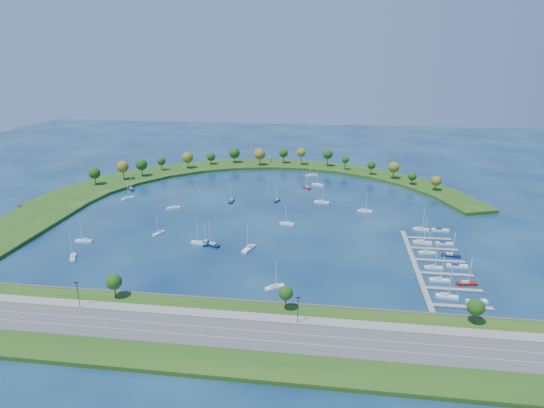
# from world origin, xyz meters

# --- Properties ---
(ground) EXTENTS (700.00, 700.00, 0.00)m
(ground) POSITION_xyz_m (0.00, 0.00, 0.00)
(ground) COLOR #081F47
(ground) RESTS_ON ground
(south_shoreline) EXTENTS (420.00, 43.10, 11.60)m
(south_shoreline) POSITION_xyz_m (0.03, -122.88, 1.00)
(south_shoreline) COLOR #1F4E15
(south_shoreline) RESTS_ON ground
(breakwater) EXTENTS (286.74, 247.64, 2.00)m
(breakwater) POSITION_xyz_m (-46.33, 48.72, 0.99)
(breakwater) COLOR #1F4E15
(breakwater) RESTS_ON ground
(breakwater_trees) EXTENTS (240.02, 89.52, 13.96)m
(breakwater_trees) POSITION_xyz_m (-26.83, 87.30, 10.55)
(breakwater_trees) COLOR #382314
(breakwater_trees) RESTS_ON breakwater
(harbor_tower) EXTENTS (2.60, 2.60, 4.49)m
(harbor_tower) POSITION_xyz_m (-12.58, 120.60, 4.30)
(harbor_tower) COLOR gray
(harbor_tower) RESTS_ON breakwater
(dock_system) EXTENTS (24.28, 82.00, 1.60)m
(dock_system) POSITION_xyz_m (85.30, -61.00, 0.35)
(dock_system) COLOR gray
(dock_system) RESTS_ON ground
(moored_boat_0) EXTENTS (8.89, 6.09, 12.83)m
(moored_boat_0) POSITION_xyz_m (30.43, 62.02, 0.93)
(moored_boat_0) COLOR white
(moored_boat_0) RESTS_ON ground
(moored_boat_1) EXTENTS (9.29, 6.10, 13.32)m
(moored_boat_1) POSITION_xyz_m (-17.40, -51.30, 0.95)
(moored_boat_1) COLOR #0A1A43
(moored_boat_1) RESTS_ON ground
(moored_boat_2) EXTENTS (2.47, 8.28, 12.11)m
(moored_boat_2) POSITION_xyz_m (-22.55, 17.36, 0.91)
(moored_boat_2) COLOR #0A1A43
(moored_boat_2) RESTS_ON ground
(moored_boat_3) EXTENTS (6.50, 7.22, 11.19)m
(moored_boat_3) POSITION_xyz_m (22.87, 53.96, 0.88)
(moored_boat_3) COLOR maroon
(moored_boat_3) RESTS_ON ground
(moored_boat_4) EXTENTS (7.03, 8.21, 12.50)m
(moored_boat_4) POSITION_xyz_m (-90.21, 14.39, 0.92)
(moored_boat_4) COLOR white
(moored_boat_4) RESTS_ON ground
(moored_boat_5) EXTENTS (8.87, 5.54, 12.65)m
(moored_boat_5) POSITION_xyz_m (24.32, 87.80, 0.93)
(moored_boat_5) COLOR white
(moored_boat_5) RESTS_ON ground
(moored_boat_6) EXTENTS (8.52, 2.79, 12.36)m
(moored_boat_6) POSITION_xyz_m (59.91, 9.58, 0.92)
(moored_boat_6) COLOR white
(moored_boat_6) RESTS_ON ground
(moored_boat_7) EXTENTS (6.60, 6.64, 10.75)m
(moored_boat_7) POSITION_xyz_m (-96.49, 34.03, 0.87)
(moored_boat_7) COLOR #0A1A43
(moored_boat_7) RESTS_ON ground
(moored_boat_8) EXTENTS (8.07, 6.71, 12.16)m
(moored_boat_8) POSITION_xyz_m (18.69, -89.11, 0.91)
(moored_boat_8) COLOR white
(moored_boat_8) RESTS_ON ground
(moored_boat_9) EXTENTS (5.62, 9.85, 13.97)m
(moored_boat_9) POSITION_xyz_m (1.50, -53.56, 0.97)
(moored_boat_9) COLOR white
(moored_boat_9) RESTS_ON ground
(moored_boat_10) EXTENTS (3.71, 6.92, 9.80)m
(moored_boat_10) POSITION_xyz_m (5.91, 22.43, 0.85)
(moored_boat_10) COLOR #0A1A43
(moored_boat_10) RESTS_ON ground
(moored_boat_11) EXTENTS (5.02, 7.21, 10.43)m
(moored_boat_11) POSITION_xyz_m (-48.51, -39.96, 0.86)
(moored_boat_11) COLOR white
(moored_boat_11) RESTS_ON ground
(moored_boat_12) EXTENTS (8.43, 2.85, 12.20)m
(moored_boat_12) POSITION_xyz_m (-82.00, -54.85, 0.91)
(moored_boat_12) COLOR white
(moored_boat_12) RESTS_ON ground
(moored_boat_13) EXTENTS (3.29, 7.85, 11.19)m
(moored_boat_13) POSITION_xyz_m (-20.90, -49.10, 0.88)
(moored_boat_13) COLOR #0A1A43
(moored_boat_13) RESTS_ON ground
(moored_boat_14) EXTENTS (5.62, 8.22, 11.85)m
(moored_boat_14) POSITION_xyz_m (-76.88, -73.74, 0.90)
(moored_boat_14) COLOR white
(moored_boat_14) RESTS_ON ground
(moored_boat_15) EXTENTS (8.12, 3.41, 11.57)m
(moored_boat_15) POSITION_xyz_m (16.34, -17.50, 0.89)
(moored_boat_15) COLOR white
(moored_boat_15) RESTS_ON ground
(moored_boat_16) EXTENTS (7.77, 5.84, 11.40)m
(moored_boat_16) POSITION_xyz_m (-54.80, 0.15, 0.89)
(moored_boat_16) COLOR white
(moored_boat_16) RESTS_ON ground
(moored_boat_17) EXTENTS (8.47, 4.13, 12.00)m
(moored_boat_17) POSITION_xyz_m (-24.01, -49.89, 0.91)
(moored_boat_17) COLOR white
(moored_boat_17) RESTS_ON ground
(moored_boat_18) EXTENTS (9.42, 3.35, 13.57)m
(moored_boat_18) POSITION_xyz_m (34.07, 22.76, 0.95)
(moored_boat_18) COLOR white
(moored_boat_18) RESTS_ON ground
(docked_boat_0) EXTENTS (8.53, 3.17, 12.26)m
(docked_boat_0) POSITION_xyz_m (85.52, -87.47, 0.91)
(docked_boat_0) COLOR white
(docked_boat_0) RESTS_ON ground
(docked_boat_1) EXTENTS (8.18, 3.40, 1.62)m
(docked_boat_1) POSITION_xyz_m (95.99, -89.76, 0.59)
(docked_boat_1) COLOR white
(docked_boat_1) RESTS_ON ground
(docked_boat_2) EXTENTS (8.03, 2.40, 11.74)m
(docked_boat_2) POSITION_xyz_m (85.52, -74.06, 0.90)
(docked_boat_2) COLOR white
(docked_boat_2) RESTS_ON ground
(docked_boat_3) EXTENTS (8.58, 3.67, 12.22)m
(docked_boat_3) POSITION_xyz_m (96.02, -75.65, 0.91)
(docked_boat_3) COLOR maroon
(docked_boat_3) RESTS_ON ground
(docked_boat_4) EXTENTS (7.90, 2.48, 11.49)m
(docked_boat_4) POSITION_xyz_m (85.53, -62.41, 0.89)
(docked_boat_4) COLOR white
(docked_boat_4) RESTS_ON ground
(docked_boat_5) EXTENTS (9.13, 2.81, 1.85)m
(docked_boat_5) POSITION_xyz_m (95.97, -59.48, 0.68)
(docked_boat_5) COLOR white
(docked_boat_5) RESTS_ON ground
(docked_boat_6) EXTENTS (7.75, 2.68, 11.20)m
(docked_boat_6) POSITION_xyz_m (85.53, -46.46, 0.88)
(docked_boat_6) COLOR white
(docked_boat_6) RESTS_ON ground
(docked_boat_7) EXTENTS (8.57, 3.45, 12.24)m
(docked_boat_7) POSITION_xyz_m (96.02, -48.46, 0.91)
(docked_boat_7) COLOR #0A1A43
(docked_boat_7) RESTS_ON ground
(docked_boat_8) EXTENTS (9.19, 3.55, 13.17)m
(docked_boat_8) POSITION_xyz_m (85.51, -34.63, 0.94)
(docked_boat_8) COLOR white
(docked_boat_8) RESTS_ON ground
(docked_boat_9) EXTENTS (8.27, 2.57, 1.67)m
(docked_boat_9) POSITION_xyz_m (95.98, -34.13, 0.61)
(docked_boat_9) COLOR white
(docked_boat_9) RESTS_ON ground
(docked_boat_10) EXTENTS (8.28, 3.13, 11.88)m
(docked_boat_10) POSITION_xyz_m (87.92, -16.45, 0.90)
(docked_boat_10) COLOR white
(docked_boat_10) RESTS_ON ground
(docked_boat_11) EXTENTS (8.83, 2.61, 1.79)m
(docked_boat_11) POSITION_xyz_m (97.87, -16.07, 0.66)
(docked_boat_11) COLOR white
(docked_boat_11) RESTS_ON ground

